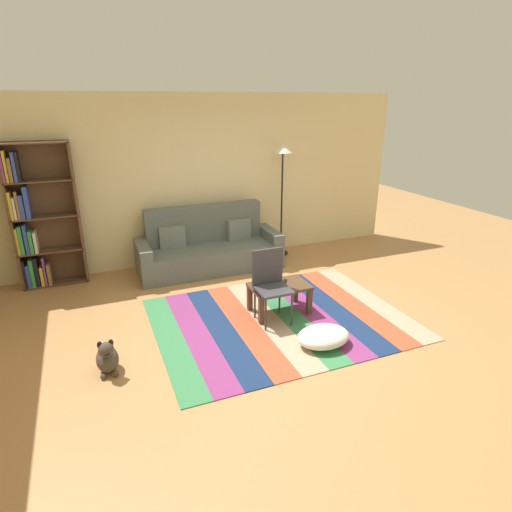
% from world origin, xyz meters
% --- Properties ---
extents(ground_plane, '(14.00, 14.00, 0.00)m').
position_xyz_m(ground_plane, '(0.00, 0.00, 0.00)').
color(ground_plane, '#B27F4C').
extents(back_wall, '(6.80, 0.10, 2.70)m').
position_xyz_m(back_wall, '(0.00, 2.55, 1.35)').
color(back_wall, beige).
rests_on(back_wall, ground_plane).
extents(rug, '(3.05, 2.35, 0.01)m').
position_xyz_m(rug, '(0.11, 0.03, 0.01)').
color(rug, '#387F4C').
rests_on(rug, ground_plane).
extents(couch, '(2.26, 0.80, 1.00)m').
position_xyz_m(couch, '(-0.22, 2.02, 0.34)').
color(couch, '#59605B').
rests_on(couch, ground_plane).
extents(bookshelf, '(0.90, 0.28, 2.07)m').
position_xyz_m(bookshelf, '(-2.62, 2.31, 0.97)').
color(bookshelf, brown).
rests_on(bookshelf, ground_plane).
extents(coffee_table, '(0.74, 0.47, 0.38)m').
position_xyz_m(coffee_table, '(0.18, 0.20, 0.32)').
color(coffee_table, '#513826').
rests_on(coffee_table, rug).
extents(pouf, '(0.61, 0.46, 0.20)m').
position_xyz_m(pouf, '(0.30, -0.70, 0.11)').
color(pouf, white).
rests_on(pouf, rug).
extents(dog, '(0.22, 0.35, 0.40)m').
position_xyz_m(dog, '(-1.96, -0.30, 0.16)').
color(dog, '#473D33').
rests_on(dog, ground_plane).
extents(standing_lamp, '(0.32, 0.32, 1.91)m').
position_xyz_m(standing_lamp, '(1.16, 2.21, 1.59)').
color(standing_lamp, black).
rests_on(standing_lamp, ground_plane).
extents(tv_remote, '(0.13, 0.15, 0.02)m').
position_xyz_m(tv_remote, '(0.26, 0.24, 0.40)').
color(tv_remote, black).
rests_on(tv_remote, coffee_table).
extents(folding_chair, '(0.40, 0.40, 0.90)m').
position_xyz_m(folding_chair, '(0.00, 0.09, 0.53)').
color(folding_chair, '#38383D').
rests_on(folding_chair, ground_plane).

